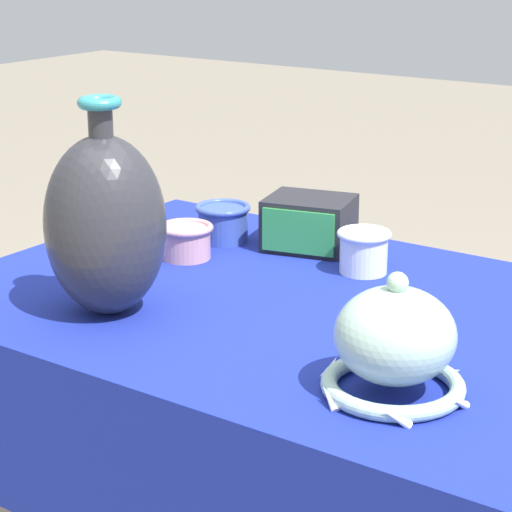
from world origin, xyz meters
TOP-DOWN VIEW (x-y plane):
  - display_table at (0.00, -0.02)m, footprint 1.14×0.79m
  - vase_tall_bulbous at (-0.22, -0.21)m, footprint 0.19×0.19m
  - vase_dome_bell at (0.28, -0.21)m, footprint 0.20×0.19m
  - mosaic_tile_box at (-0.14, 0.26)m, footprint 0.18×0.16m
  - cup_wide_rose at (-0.29, 0.08)m, footprint 0.10×0.10m
  - cup_wide_porcelain at (0.02, 0.19)m, footprint 0.10×0.10m
  - cup_wide_cobalt at (-0.30, 0.20)m, footprint 0.11×0.11m

SIDE VIEW (x-z plane):
  - display_table at x=0.00m, z-range 0.27..0.96m
  - cup_wide_rose at x=-0.29m, z-range 0.69..0.75m
  - cup_wide_cobalt at x=-0.30m, z-range 0.69..0.76m
  - cup_wide_porcelain at x=0.02m, z-range 0.69..0.77m
  - mosaic_tile_box at x=-0.14m, z-range 0.69..0.78m
  - vase_dome_bell at x=0.28m, z-range 0.67..0.84m
  - vase_tall_bulbous at x=-0.22m, z-range 0.66..1.00m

